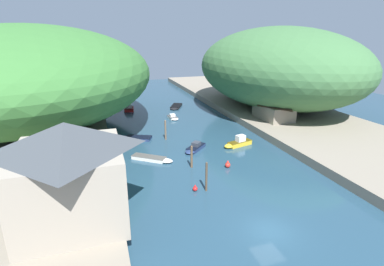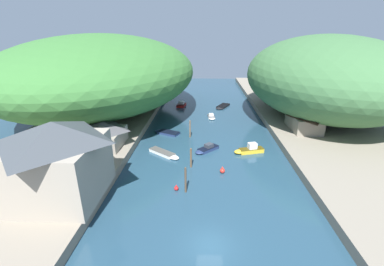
% 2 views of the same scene
% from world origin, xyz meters
% --- Properties ---
extents(water_surface, '(130.00, 130.00, 0.00)m').
position_xyz_m(water_surface, '(0.00, 30.00, 0.00)').
color(water_surface, '#234256').
rests_on(water_surface, ground).
extents(left_bank, '(22.00, 120.00, 1.23)m').
position_xyz_m(left_bank, '(-23.25, 30.00, 0.62)').
color(left_bank, gray).
rests_on(left_bank, ground).
extents(right_bank, '(22.00, 120.00, 1.23)m').
position_xyz_m(right_bank, '(23.25, 30.00, 0.62)').
color(right_bank, gray).
rests_on(right_bank, ground).
extents(hillside_left, '(41.95, 58.74, 17.12)m').
position_xyz_m(hillside_left, '(-24.35, 41.79, 9.79)').
color(hillside_left, '#387033').
rests_on(hillside_left, left_bank).
extents(hillside_right, '(31.24, 43.73, 17.00)m').
position_xyz_m(hillside_right, '(24.35, 37.81, 9.73)').
color(hillside_right, '#3D6B3D').
rests_on(hillside_right, right_bank).
extents(waterfront_building, '(9.08, 9.69, 8.70)m').
position_xyz_m(waterfront_building, '(-16.10, 5.36, 5.71)').
color(waterfront_building, gray).
rests_on(waterfront_building, left_bank).
extents(boathouse_shed, '(6.44, 7.37, 4.10)m').
position_xyz_m(boathouse_shed, '(-16.78, 19.11, 3.36)').
color(boathouse_shed, gray).
rests_on(boathouse_shed, left_bank).
extents(right_bank_cottage, '(5.12, 8.31, 3.96)m').
position_xyz_m(right_bank_cottage, '(18.05, 28.36, 3.28)').
color(right_bank_cottage, gray).
rests_on(right_bank_cottage, right_bank).
extents(boat_red_skiff, '(1.76, 3.68, 0.94)m').
position_xyz_m(boat_red_skiff, '(1.02, 38.36, 0.29)').
color(boat_red_skiff, white).
rests_on(boat_red_skiff, water_surface).
extents(boat_near_quay, '(4.47, 6.37, 0.43)m').
position_xyz_m(boat_near_quay, '(4.09, 47.80, 0.21)').
color(boat_near_quay, black).
rests_on(boat_near_quay, water_surface).
extents(boat_yellow_tender, '(5.50, 3.98, 0.45)m').
position_xyz_m(boat_yellow_tender, '(-8.10, 28.17, 0.22)').
color(boat_yellow_tender, navy).
rests_on(boat_yellow_tender, water_surface).
extents(boat_moored_right, '(5.60, 4.73, 0.52)m').
position_xyz_m(boat_moored_right, '(-6.80, 18.48, 0.26)').
color(boat_moored_right, silver).
rests_on(boat_moored_right, water_surface).
extents(boat_cabin_cruiser, '(4.32, 4.28, 1.11)m').
position_xyz_m(boat_cabin_cruiser, '(-0.24, 20.42, 0.35)').
color(boat_cabin_cruiser, navy).
rests_on(boat_cabin_cruiser, water_surface).
extents(boat_small_dinghy, '(2.55, 4.45, 1.48)m').
position_xyz_m(boat_small_dinghy, '(-6.70, 48.63, 0.46)').
color(boat_small_dinghy, red).
rests_on(boat_small_dinghy, water_surface).
extents(boat_white_cruiser, '(5.12, 2.61, 1.65)m').
position_xyz_m(boat_white_cruiser, '(6.64, 20.07, 0.50)').
color(boat_white_cruiser, gold).
rests_on(boat_white_cruiser, water_surface).
extents(mooring_post_nearest, '(0.25, 0.25, 3.45)m').
position_xyz_m(mooring_post_nearest, '(-2.84, 8.42, 1.73)').
color(mooring_post_nearest, '#4C3D2D').
rests_on(mooring_post_nearest, water_surface).
extents(mooring_post_second, '(0.29, 0.29, 3.02)m').
position_xyz_m(mooring_post_second, '(-2.51, 14.76, 1.52)').
color(mooring_post_second, brown).
rests_on(mooring_post_second, water_surface).
extents(mooring_post_fourth, '(0.28, 0.28, 3.35)m').
position_xyz_m(mooring_post_fourth, '(-3.27, 26.40, 1.68)').
color(mooring_post_fourth, brown).
rests_on(mooring_post_fourth, water_surface).
extents(channel_buoy_near, '(0.55, 0.55, 0.83)m').
position_xyz_m(channel_buoy_near, '(-4.02, 8.74, 0.32)').
color(channel_buoy_near, red).
rests_on(channel_buoy_near, water_surface).
extents(channel_buoy_far, '(0.70, 0.70, 1.05)m').
position_xyz_m(channel_buoy_far, '(1.95, 13.28, 0.41)').
color(channel_buoy_far, red).
rests_on(channel_buoy_far, water_surface).
extents(person_on_quay, '(0.31, 0.42, 1.69)m').
position_xyz_m(person_on_quay, '(-14.00, 13.74, 2.21)').
color(person_on_quay, '#282D3D').
rests_on(person_on_quay, left_bank).
extents(person_by_boathouse, '(0.27, 0.41, 1.69)m').
position_xyz_m(person_by_boathouse, '(-14.58, 4.28, 2.21)').
color(person_by_boathouse, '#282D3D').
rests_on(person_by_boathouse, left_bank).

